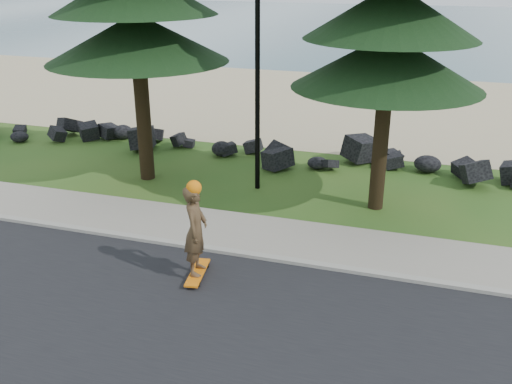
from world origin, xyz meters
The scene contains 9 objects.
ground centered at (0.00, 0.00, 0.00)m, with size 160.00×160.00×0.00m, color #27541A.
road centered at (0.00, -4.50, 0.01)m, with size 160.00×7.00×0.02m, color black.
kerb centered at (0.00, -0.90, 0.05)m, with size 160.00×0.20×0.10m, color #9F9B8F.
sidewalk centered at (0.00, 0.20, 0.04)m, with size 160.00×2.00×0.08m, color gray.
beach_sand centered at (0.00, 14.50, 0.01)m, with size 160.00×15.00×0.01m, color tan.
ocean centered at (0.00, 51.00, 0.00)m, with size 160.00×58.00×0.01m, color #375E69.
seawall_boulders centered at (0.00, 5.60, 0.00)m, with size 60.00×2.40×1.10m, color black, non-canonical shape.
lamp_post centered at (0.00, 3.20, 4.13)m, with size 0.25×0.14×8.14m.
skateboarder centered at (0.30, -2.08, 1.10)m, with size 0.57×1.21×2.19m.
Camera 1 is at (4.63, -11.80, 6.29)m, focal length 40.00 mm.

